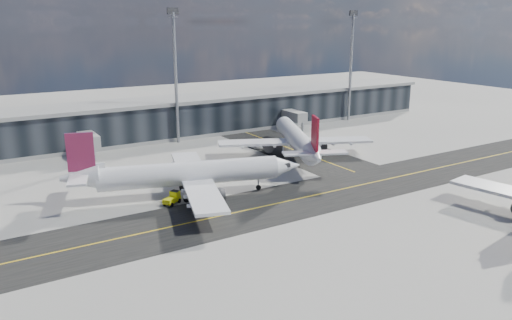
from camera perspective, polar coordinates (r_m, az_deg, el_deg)
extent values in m
plane|color=gray|center=(72.89, 6.04, -5.50)|extent=(300.00, 300.00, 0.00)
cube|color=black|center=(75.89, 4.21, -4.58)|extent=(180.00, 14.00, 0.02)
cube|color=black|center=(110.13, 2.48, 1.84)|extent=(14.00, 50.00, 0.02)
cube|color=yellow|center=(75.88, 4.21, -4.57)|extent=(180.00, 0.25, 0.01)
cube|color=yellow|center=(110.12, 2.48, 1.85)|extent=(0.25, 50.00, 0.01)
cube|color=black|center=(118.57, -10.25, 4.57)|extent=(150.00, 12.00, 8.00)
cube|color=gray|center=(117.83, -10.35, 6.67)|extent=(152.00, 13.00, 0.80)
cube|color=gray|center=(119.29, -10.16, 2.87)|extent=(150.00, 12.20, 0.80)
cube|color=gray|center=(105.52, -18.77, 2.36)|extent=(3.00, 10.00, 2.40)
cylinder|color=gray|center=(101.30, -18.01, 0.55)|extent=(0.60, 0.60, 2.40)
cube|color=gray|center=(125.74, 4.01, 5.16)|extent=(3.00, 10.00, 2.40)
cylinder|color=gray|center=(122.22, 5.34, 3.73)|extent=(0.60, 0.60, 2.40)
cylinder|color=gray|center=(110.65, -9.15, 9.09)|extent=(0.70, 0.70, 28.00)
cube|color=#2D2D30|center=(110.01, -9.48, 16.45)|extent=(2.50, 0.50, 1.40)
cylinder|color=gray|center=(137.55, 10.77, 10.24)|extent=(0.70, 0.70, 28.00)
cube|color=#2D2D30|center=(137.04, 11.08, 16.16)|extent=(2.50, 0.50, 1.40)
cylinder|color=white|center=(77.11, -7.60, -1.50)|extent=(27.25, 11.36, 3.65)
cone|color=white|center=(80.34, 3.43, -0.69)|extent=(5.42, 4.80, 3.65)
cone|color=white|center=(76.81, -19.51, -1.92)|extent=(6.29, 5.07, 3.65)
cube|color=white|center=(77.49, -6.91, -2.10)|extent=(13.28, 31.01, 0.46)
cylinder|color=#2D2D30|center=(83.08, -6.79, -1.60)|extent=(4.27, 3.11, 2.10)
cylinder|color=#2D2D30|center=(72.79, -5.57, -4.07)|extent=(4.27, 3.11, 2.10)
cube|color=silver|center=(82.87, -6.81, -1.12)|extent=(1.85, 0.87, 0.73)
cube|color=silver|center=(72.55, -5.58, -3.52)|extent=(1.85, 0.87, 0.73)
cube|color=#691F4D|center=(75.76, -19.42, 0.86)|extent=(3.79, 1.49, 5.65)
cube|color=white|center=(76.65, -19.54, -1.53)|extent=(5.59, 11.22, 0.32)
cube|color=#2D2D30|center=(80.10, 3.12, -0.46)|extent=(2.32, 2.45, 0.64)
cylinder|color=gray|center=(79.85, 0.28, -2.68)|extent=(0.27, 0.27, 1.82)
cylinder|color=black|center=(80.07, 0.28, -3.15)|extent=(0.88, 0.54, 0.82)
cylinder|color=black|center=(80.56, -8.41, -3.14)|extent=(1.09, 0.73, 1.00)
cylinder|color=black|center=(75.42, -7.94, -4.43)|extent=(1.09, 0.73, 1.00)
cylinder|color=white|center=(99.86, 4.60, 2.52)|extent=(14.64, 26.42, 3.65)
cone|color=white|center=(114.75, 3.07, 4.25)|extent=(5.21, 5.66, 3.65)
cone|color=white|center=(84.62, 6.75, 0.45)|extent=(5.58, 6.49, 3.65)
cube|color=white|center=(100.94, 4.49, 2.13)|extent=(30.12, 16.98, 0.46)
cylinder|color=#2D2D30|center=(101.13, 1.34, 1.61)|extent=(3.49, 4.36, 2.10)
cylinder|color=#2D2D30|center=(103.24, 7.36, 1.78)|extent=(3.49, 4.36, 2.10)
cube|color=silver|center=(100.96, 1.34, 2.02)|extent=(1.09, 1.81, 0.73)
cube|color=silver|center=(103.07, 7.37, 2.17)|extent=(1.09, 1.81, 0.73)
cube|color=#A60B20|center=(84.15, 6.76, 3.05)|extent=(1.96, 3.66, 5.65)
cube|color=white|center=(84.48, 6.76, 0.81)|extent=(11.02, 6.85, 0.32)
cube|color=#2D2D30|center=(114.24, 3.11, 4.39)|extent=(2.58, 2.49, 0.64)
cylinder|color=gray|center=(110.90, 3.46, 2.50)|extent=(0.29, 0.29, 1.82)
cylinder|color=black|center=(111.06, 3.45, 2.16)|extent=(0.63, 0.88, 0.82)
cylinder|color=black|center=(99.25, 3.12, 0.59)|extent=(0.83, 1.10, 1.00)
cylinder|color=black|center=(100.33, 6.20, 0.69)|extent=(0.83, 1.10, 1.00)
cube|color=#F3F40C|center=(74.77, -9.61, -4.49)|extent=(3.20, 2.75, 0.68)
cube|color=#F3F40C|center=(75.24, -9.25, -3.83)|extent=(1.59, 1.65, 0.88)
cube|color=black|center=(75.12, -9.26, -3.59)|extent=(1.48, 1.56, 0.24)
cylinder|color=black|center=(76.00, -9.57, -4.47)|extent=(0.71, 0.58, 0.68)
cylinder|color=black|center=(75.31, -8.77, -4.62)|extent=(0.71, 0.58, 0.68)
cylinder|color=black|center=(74.52, -10.42, -4.92)|extent=(0.71, 0.58, 0.68)
cylinder|color=black|center=(73.81, -9.62, -5.08)|extent=(0.71, 0.58, 0.68)
imported|color=white|center=(107.05, -0.12, 1.85)|extent=(2.74, 5.37, 1.45)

